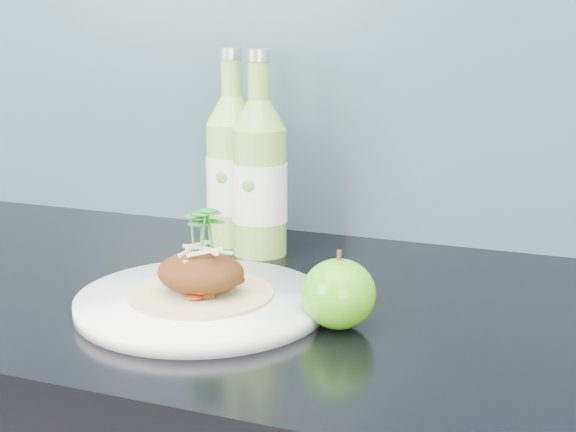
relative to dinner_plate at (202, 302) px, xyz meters
name	(u,v)px	position (x,y,z in m)	size (l,w,h in m)	color
dinner_plate	(202,302)	(0.00, 0.00, 0.00)	(0.34, 0.34, 0.02)	white
pork_taco	(201,270)	(0.00, 0.00, 0.04)	(0.16, 0.16, 0.10)	tan
green_apple	(339,294)	(0.16, 0.00, 0.03)	(0.10, 0.10, 0.08)	#3D9910
cider_bottle_left	(233,171)	(-0.08, 0.26, 0.10)	(0.09, 0.09, 0.28)	#97C652
cider_bottle_right	(260,179)	(-0.03, 0.22, 0.10)	(0.10, 0.10, 0.28)	#89B34A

